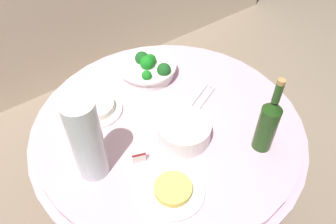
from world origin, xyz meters
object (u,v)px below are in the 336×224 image
at_px(food_plate_rice, 96,108).
at_px(label_placard_front, 139,157).
at_px(plate_stack, 184,131).
at_px(wine_bottle, 268,123).
at_px(broccoli_bowl, 148,68).
at_px(food_plate_noodles, 173,190).
at_px(serving_tongs, 203,96).
at_px(decorative_fruit_vase, 88,143).

xyz_separation_m(food_plate_rice, label_placard_front, (0.00, -0.33, 0.01)).
bearing_deg(plate_stack, wine_bottle, -44.01).
distance_m(broccoli_bowl, plate_stack, 0.42).
bearing_deg(food_plate_noodles, wine_bottle, -5.65).
bearing_deg(wine_bottle, broccoli_bowl, 100.19).
bearing_deg(wine_bottle, serving_tongs, 89.57).
distance_m(serving_tongs, label_placard_front, 0.45).
bearing_deg(serving_tongs, plate_stack, -148.35).
distance_m(broccoli_bowl, decorative_fruit_vase, 0.58).
xyz_separation_m(broccoli_bowl, food_plate_noodles, (-0.29, -0.58, -0.03)).
height_order(plate_stack, wine_bottle, wine_bottle).
bearing_deg(food_plate_rice, serving_tongs, -25.40).
relative_size(broccoli_bowl, food_plate_noodles, 1.27).
relative_size(wine_bottle, food_plate_noodles, 1.53).
distance_m(decorative_fruit_vase, food_plate_noodles, 0.33).
relative_size(decorative_fruit_vase, label_placard_front, 6.18).
height_order(decorative_fruit_vase, food_plate_rice, decorative_fruit_vase).
height_order(serving_tongs, food_plate_noodles, food_plate_noodles).
relative_size(food_plate_rice, label_placard_front, 4.00).
height_order(wine_bottle, decorative_fruit_vase, decorative_fruit_vase).
height_order(decorative_fruit_vase, serving_tongs, decorative_fruit_vase).
bearing_deg(serving_tongs, wine_bottle, -90.43).
bearing_deg(serving_tongs, label_placard_front, -163.27).
distance_m(food_plate_noodles, food_plate_rice, 0.51).
bearing_deg(food_plate_rice, label_placard_front, -89.69).
xyz_separation_m(wine_bottle, food_plate_rice, (-0.43, 0.55, -0.11)).
height_order(food_plate_noodles, food_plate_rice, food_plate_rice).
distance_m(broccoli_bowl, food_plate_rice, 0.32).
relative_size(plate_stack, label_placard_front, 3.82).
xyz_separation_m(broccoli_bowl, food_plate_rice, (-0.31, -0.07, -0.02)).
bearing_deg(broccoli_bowl, label_placard_front, -127.85).
height_order(broccoli_bowl, wine_bottle, wine_bottle).
bearing_deg(plate_stack, serving_tongs, 31.65).
distance_m(broccoli_bowl, serving_tongs, 0.30).
height_order(broccoli_bowl, serving_tongs, broccoli_bowl).
xyz_separation_m(plate_stack, food_plate_rice, (-0.21, 0.34, -0.02)).
bearing_deg(plate_stack, food_plate_rice, 121.39).
xyz_separation_m(decorative_fruit_vase, serving_tongs, (0.58, 0.06, -0.15)).
distance_m(decorative_fruit_vase, label_placard_front, 0.21).
height_order(food_plate_noodles, label_placard_front, label_placard_front).
bearing_deg(broccoli_bowl, food_plate_noodles, -116.53).
bearing_deg(label_placard_front, food_plate_rice, 90.31).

